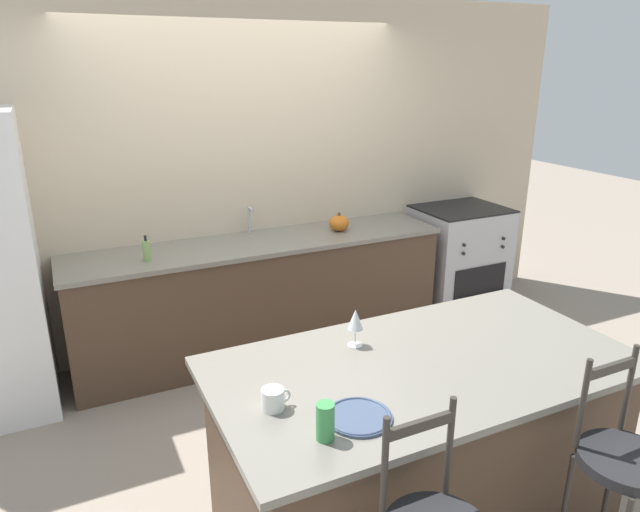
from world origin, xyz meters
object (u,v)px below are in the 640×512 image
at_px(dinner_plate, 359,416).
at_px(tumbler_cup, 325,422).
at_px(bar_stool_far, 619,485).
at_px(wine_glass, 355,320).
at_px(soap_bottle, 147,250).
at_px(oven_range, 457,259).
at_px(pumpkin_decoration, 339,223).
at_px(coffee_mug, 273,399).

xyz_separation_m(dinner_plate, tumbler_cup, (-0.17, -0.06, 0.06)).
xyz_separation_m(bar_stool_far, wine_glass, (-0.65, 1.00, 0.43)).
relative_size(bar_stool_far, soap_bottle, 6.34).
height_order(oven_range, tumbler_cup, tumbler_cup).
relative_size(pumpkin_decoration, soap_bottle, 0.90).
distance_m(coffee_mug, pumpkin_decoration, 2.50).
xyz_separation_m(tumbler_cup, soap_bottle, (-0.25, 2.26, 0.01)).
bearing_deg(pumpkin_decoration, soap_bottle, -176.71).
height_order(wine_glass, soap_bottle, same).
bearing_deg(tumbler_cup, soap_bottle, 96.42).
bearing_deg(dinner_plate, coffee_mug, 143.39).
bearing_deg(coffee_mug, dinner_plate, -36.61).
relative_size(bar_stool_far, tumbler_cup, 7.85).
bearing_deg(bar_stool_far, oven_range, 63.11).
height_order(bar_stool_far, pumpkin_decoration, bar_stool_far).
height_order(wine_glass, coffee_mug, wine_glass).
xyz_separation_m(bar_stool_far, pumpkin_decoration, (0.17, 2.76, 0.37)).
relative_size(oven_range, wine_glass, 5.08).
xyz_separation_m(dinner_plate, soap_bottle, (-0.43, 2.20, 0.08)).
xyz_separation_m(coffee_mug, pumpkin_decoration, (1.37, 2.09, 0.03)).
distance_m(wine_glass, coffee_mug, 0.64).
bearing_deg(soap_bottle, tumbler_cup, -83.58).
bearing_deg(oven_range, coffee_mug, -141.20).
distance_m(oven_range, soap_bottle, 2.81).
xyz_separation_m(dinner_plate, coffee_mug, (-0.27, 0.20, 0.04)).
bearing_deg(pumpkin_decoration, wine_glass, -115.02).
bearing_deg(bar_stool_far, tumbler_cup, 159.35).
distance_m(oven_range, coffee_mug, 3.38).
height_order(bar_stool_far, dinner_plate, bar_stool_far).
xyz_separation_m(dinner_plate, wine_glass, (0.27, 0.53, 0.13)).
relative_size(bar_stool_far, dinner_plate, 4.37).
relative_size(oven_range, soap_bottle, 5.38).
bearing_deg(dinner_plate, soap_bottle, 100.93).
xyz_separation_m(bar_stool_far, tumbler_cup, (-1.10, 0.41, 0.36)).
distance_m(oven_range, tumbler_cup, 3.47).
bearing_deg(oven_range, wine_glass, -139.35).
xyz_separation_m(oven_range, bar_stool_far, (-1.40, -2.77, 0.13)).
bearing_deg(oven_range, soap_bottle, -178.03).
distance_m(bar_stool_far, tumbler_cup, 1.23).
bearing_deg(soap_bottle, pumpkin_decoration, 3.29).
xyz_separation_m(bar_stool_far, coffee_mug, (-1.20, 0.67, 0.34)).
bearing_deg(pumpkin_decoration, oven_range, 0.35).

